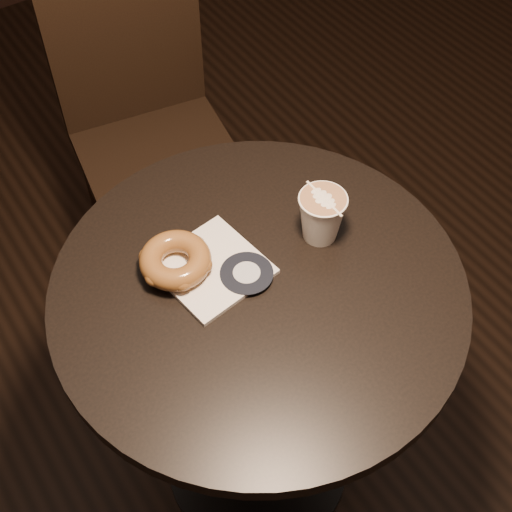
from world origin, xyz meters
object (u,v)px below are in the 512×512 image
chair (143,104)px  pastry_bag (212,268)px  latte_cup (321,217)px  cafe_table (258,347)px  doughnut (175,260)px

chair → pastry_bag: chair is taller
latte_cup → chair: bearing=89.3°
cafe_table → doughnut: 0.27m
cafe_table → chair: size_ratio=0.78×
doughnut → latte_cup: bearing=-16.1°
cafe_table → pastry_bag: pastry_bag is taller
cafe_table → doughnut: bearing=133.7°
doughnut → latte_cup: latte_cup is taller
chair → doughnut: bearing=-101.6°
cafe_table → latte_cup: 0.29m
cafe_table → chair: chair is taller
cafe_table → pastry_bag: (-0.05, 0.07, 0.20)m
chair → pastry_bag: (-0.21, -0.69, 0.22)m
pastry_bag → latte_cup: 0.21m
cafe_table → latte_cup: (0.15, 0.03, 0.25)m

